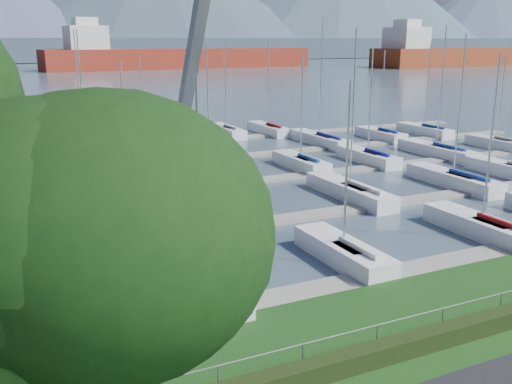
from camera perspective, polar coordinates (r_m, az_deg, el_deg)
water at (r=274.95m, az=-23.31°, el=11.42°), size 800.00×540.00×0.20m
hedge at (r=21.56m, az=14.81°, el=-14.63°), size 80.00×0.70×0.70m
fence at (r=21.43m, az=14.27°, el=-12.21°), size 80.00×0.04×0.04m
foothill at (r=344.69m, az=-24.02°, el=12.89°), size 900.00×80.00×12.00m
docks at (r=43.76m, az=-7.91°, el=0.19°), size 90.00×41.60×0.25m
crane at (r=45.87m, az=-5.72°, el=8.00°), size 4.87×13.35×22.35m
cargo_ship_mid at (r=239.28m, az=-8.28°, el=13.03°), size 111.95×25.59×21.50m
cargo_ship_east at (r=266.86m, az=18.23°, el=12.71°), size 78.74×25.14×21.50m
sailboat_fleet at (r=45.36m, az=-10.82°, el=7.78°), size 75.40×49.12×13.58m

